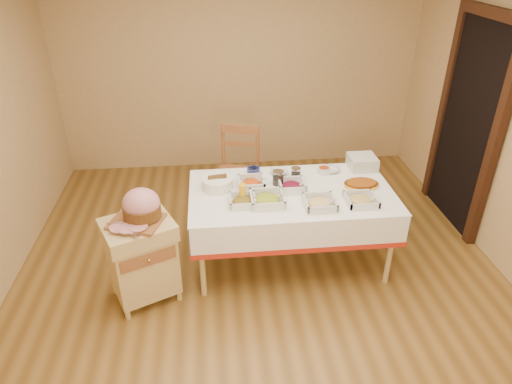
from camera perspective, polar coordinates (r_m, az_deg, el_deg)
room_shell at (r=3.53m, az=0.81°, el=5.12°), size 5.00×5.00×5.00m
doorway at (r=5.12m, az=25.09°, el=7.93°), size 0.09×1.10×2.20m
dining_table at (r=4.17m, az=4.37°, el=-1.82°), size 1.82×1.02×0.76m
butcher_cart at (r=3.93m, az=-14.09°, el=-7.79°), size 0.68×0.63×0.77m
dining_chair at (r=4.96m, az=-2.30°, el=2.56°), size 0.55×0.54×1.00m
ham_on_board at (r=3.70m, az=-14.21°, el=-1.91°), size 0.42×0.40×0.28m
serving_dish_a at (r=3.86m, az=-1.70°, el=-1.11°), size 0.23×0.22×0.10m
serving_dish_b at (r=3.87m, az=1.41°, el=-0.92°), size 0.28×0.28×0.12m
serving_dish_c at (r=3.86m, az=7.97°, el=-1.37°), size 0.26×0.26×0.11m
serving_dish_d at (r=3.98m, az=13.00°, el=-0.98°), size 0.25×0.25×0.10m
serving_dish_e at (r=4.13m, az=-0.60°, el=1.12°), size 0.25×0.24×0.11m
serving_dish_f at (r=4.10m, az=4.49°, el=0.79°), size 0.24×0.23×0.11m
small_bowl_left at (r=4.26m, az=-5.17°, el=1.90°), size 0.12×0.12×0.06m
small_bowl_mid at (r=4.38m, az=-0.31°, el=2.78°), size 0.12×0.12×0.05m
small_bowl_right at (r=4.41m, az=8.49°, el=2.73°), size 0.12×0.12×0.06m
bowl_white_imported at (r=4.37m, az=2.88°, el=2.53°), size 0.18×0.18×0.04m
bowl_small_imported at (r=4.46m, az=9.41°, el=2.80°), size 0.20×0.20×0.05m
preserve_jar_left at (r=4.16m, az=2.78°, el=1.71°), size 0.11×0.11×0.13m
preserve_jar_right at (r=4.26m, az=5.00°, el=2.23°), size 0.09×0.09×0.12m
mustard_bottle at (r=3.90m, az=-1.70°, el=0.08°), size 0.06×0.06×0.19m
bread_basket at (r=4.11m, az=-4.82°, el=1.12°), size 0.28×0.28×0.12m
plate_stack at (r=4.58m, az=13.12°, el=3.66°), size 0.26×0.26×0.12m
brass_platter at (r=4.26m, az=13.03°, el=0.98°), size 0.32×0.23×0.04m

